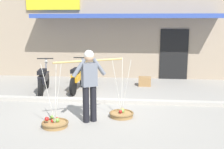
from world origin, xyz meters
The scene contains 9 objects.
ground_plane centered at (0.00, 0.00, 0.00)m, with size 90.00×90.00×0.00m, color gray.
sidewalk_curb centered at (0.00, 0.70, 0.05)m, with size 20.00×0.24×0.10m, color #AEA89C.
fruit_vendor centered at (0.05, -0.90, 0.98)m, with size 1.46×0.85×1.70m.
fruit_basket_left_side centered at (0.77, -0.50, 0.08)m, with size 0.60×0.60×1.45m.
fruit_basket_right_side centered at (-0.67, -1.30, 0.08)m, with size 0.60×0.60×1.45m.
motorcycle_nearest_shop centered at (-1.92, 1.62, 0.45)m, with size 0.55×1.81×1.09m.
motorcycle_second_in_row centered at (-0.85, 1.95, 0.45)m, with size 0.54×1.82×1.09m.
storefront_building centered at (0.59, 6.79, 2.10)m, with size 13.00×6.00×4.20m.
wooden_crate centered at (1.38, 2.95, 0.16)m, with size 0.44×0.36×0.32m, color olive.
Camera 1 is at (1.21, -7.22, 2.37)m, focal length 45.71 mm.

